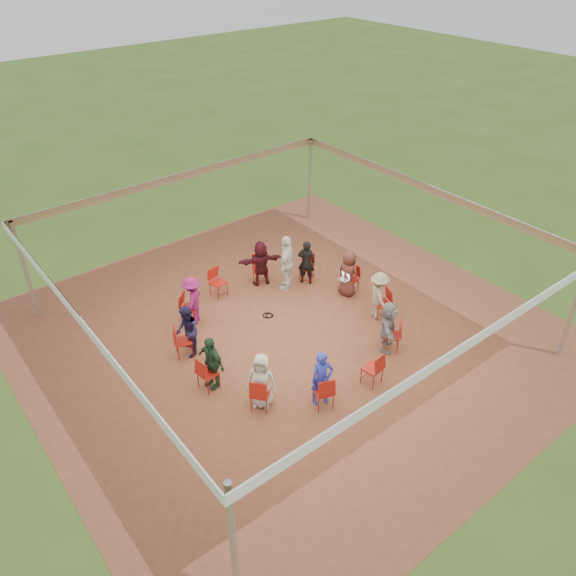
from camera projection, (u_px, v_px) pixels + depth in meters
ground at (287, 334)px, 15.21m from camera, size 80.00×80.00×0.00m
dirt_patch at (287, 334)px, 15.20m from camera, size 13.00×13.00×0.00m
tent at (287, 259)px, 13.89m from camera, size 10.33×10.33×3.00m
chair_0 at (350, 280)px, 16.65m from camera, size 0.50×0.48×0.90m
chair_1 at (307, 268)px, 17.20m from camera, size 0.61×0.60×0.90m
chair_2 at (260, 269)px, 17.15m from camera, size 0.55×0.56×0.90m
chair_3 at (218, 283)px, 16.51m from camera, size 0.48×0.50×0.90m
chair_4 at (189, 308)px, 15.45m from camera, size 0.60×0.61×0.90m
chair_5 at (184, 341)px, 14.26m from camera, size 0.56×0.55×0.90m
chair_6 at (208, 373)px, 13.26m from camera, size 0.50×0.48×0.90m
chair_7 at (261, 393)px, 12.71m from camera, size 0.61×0.60×0.90m
chair_8 at (323, 391)px, 12.76m from camera, size 0.55×0.56×0.90m
chair_9 at (372, 369)px, 13.40m from camera, size 0.48×0.50×0.90m
chair_10 at (392, 335)px, 14.46m from camera, size 0.60×0.61×0.90m
chair_11 at (382, 303)px, 15.64m from camera, size 0.56×0.55×0.90m
person_seated_0 at (348, 273)px, 16.42m from camera, size 0.50×0.76×1.44m
person_seated_1 at (306, 262)px, 16.95m from camera, size 0.60×0.62×1.44m
person_seated_2 at (261, 263)px, 16.90m from camera, size 1.43×0.94×1.44m
person_seated_3 at (193, 300)px, 15.28m from camera, size 1.01×0.94×1.44m
person_seated_4 at (187, 332)px, 14.14m from camera, size 0.63×0.80×1.44m
person_seated_5 at (211, 362)px, 13.18m from camera, size 0.56×0.90×1.44m
person_seated_6 at (262, 381)px, 12.65m from camera, size 0.75×0.79×1.44m
person_seated_7 at (322, 379)px, 12.70m from camera, size 0.61×0.51×1.44m
person_seated_8 at (388, 326)px, 14.32m from camera, size 1.35×1.23×1.44m
person_seated_9 at (379, 296)px, 15.46m from camera, size 0.76×1.03×1.44m
standing_person at (287, 263)px, 16.59m from camera, size 1.16×1.04×1.77m
cable_coil at (268, 315)px, 15.89m from camera, size 0.31×0.31×0.03m
laptop at (345, 277)px, 16.35m from camera, size 0.29×0.34×0.21m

